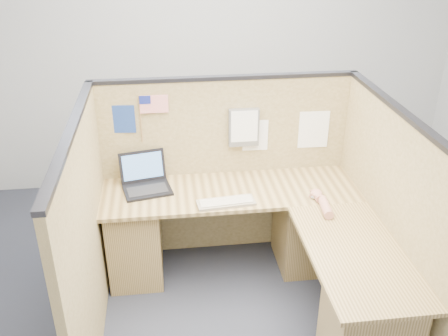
{
  "coord_description": "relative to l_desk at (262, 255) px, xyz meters",
  "views": [
    {
      "loc": [
        -0.46,
        -2.61,
        2.61
      ],
      "look_at": [
        -0.07,
        0.5,
        1.01
      ],
      "focal_mm": 40.0,
      "sensor_mm": 36.0,
      "label": 1
    }
  ],
  "objects": [
    {
      "name": "floor",
      "position": [
        -0.18,
        -0.29,
        -0.39
      ],
      "size": [
        5.0,
        5.0,
        0.0
      ],
      "primitive_type": "plane",
      "color": "#20242D",
      "rests_on": "ground"
    },
    {
      "name": "wall_back",
      "position": [
        -0.18,
        1.96,
        1.01
      ],
      "size": [
        5.0,
        0.0,
        5.0
      ],
      "primitive_type": "plane",
      "rotation": [
        1.57,
        0.0,
        0.0
      ],
      "color": "#A6AAAC",
      "rests_on": "floor"
    },
    {
      "name": "cubicle_partitions",
      "position": [
        -0.18,
        0.14,
        0.38
      ],
      "size": [
        2.06,
        1.83,
        1.53
      ],
      "color": "olive",
      "rests_on": "floor"
    },
    {
      "name": "l_desk",
      "position": [
        0.0,
        0.0,
        0.0
      ],
      "size": [
        1.95,
        1.75,
        0.73
      ],
      "color": "brown",
      "rests_on": "floor"
    },
    {
      "name": "laptop",
      "position": [
        -0.81,
        0.52,
        0.4
      ],
      "size": [
        0.4,
        0.4,
        0.25
      ],
      "rotation": [
        0.0,
        0.0,
        0.2
      ],
      "color": "black",
      "rests_on": "l_desk"
    },
    {
      "name": "keyboard",
      "position": [
        -0.24,
        0.19,
        0.35
      ],
      "size": [
        0.43,
        0.18,
        0.03
      ],
      "rotation": [
        0.0,
        0.0,
        0.09
      ],
      "color": "gray",
      "rests_on": "l_desk"
    },
    {
      "name": "mouse",
      "position": [
        0.43,
        0.19,
        0.36
      ],
      "size": [
        0.11,
        0.07,
        0.04
      ],
      "primitive_type": "ellipsoid",
      "rotation": [
        0.0,
        0.0,
        0.14
      ],
      "color": "#B7B7BC",
      "rests_on": "l_desk"
    },
    {
      "name": "hand_forearm",
      "position": [
        0.44,
        0.06,
        0.37
      ],
      "size": [
        0.1,
        0.35,
        0.07
      ],
      "color": "tan",
      "rests_on": "l_desk"
    },
    {
      "name": "blue_poster",
      "position": [
        -0.96,
        0.68,
        0.84
      ],
      "size": [
        0.17,
        0.02,
        0.22
      ],
      "primitive_type": "cube",
      "rotation": [
        0.0,
        0.0,
        -0.09
      ],
      "color": "navy",
      "rests_on": "cubicle_partitions"
    },
    {
      "name": "american_flag",
      "position": [
        -0.75,
        0.67,
        0.94
      ],
      "size": [
        0.22,
        0.01,
        0.37
      ],
      "color": "olive",
      "rests_on": "cubicle_partitions"
    },
    {
      "name": "file_holder",
      "position": [
        -0.04,
        0.66,
        0.74
      ],
      "size": [
        0.24,
        0.05,
        0.3
      ],
      "color": "slate",
      "rests_on": "cubicle_partitions"
    },
    {
      "name": "paper_left",
      "position": [
        0.05,
        0.68,
        0.65
      ],
      "size": [
        0.2,
        0.01,
        0.26
      ],
      "primitive_type": "cube",
      "rotation": [
        0.0,
        0.0,
        -0.04
      ],
      "color": "white",
      "rests_on": "cubicle_partitions"
    },
    {
      "name": "paper_right",
      "position": [
        0.53,
        0.68,
        0.68
      ],
      "size": [
        0.24,
        0.01,
        0.31
      ],
      "primitive_type": "cube",
      "rotation": [
        0.0,
        0.0,
        -0.03
      ],
      "color": "white",
      "rests_on": "cubicle_partitions"
    }
  ]
}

